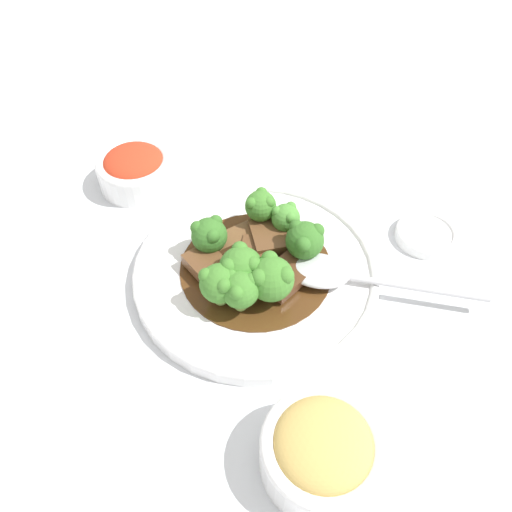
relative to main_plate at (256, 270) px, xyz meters
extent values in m
plane|color=silver|center=(0.00, 0.00, -0.01)|extent=(4.00, 4.00, 0.00)
cylinder|color=white|center=(0.00, 0.00, 0.00)|extent=(0.27, 0.27, 0.01)
torus|color=white|center=(0.00, 0.00, 0.00)|extent=(0.27, 0.27, 0.01)
cylinder|color=#4C2D14|center=(0.00, 0.00, 0.00)|extent=(0.17, 0.17, 0.00)
cube|color=#56331E|center=(-0.04, 0.01, 0.01)|extent=(0.07, 0.08, 0.01)
cube|color=brown|center=(0.00, -0.01, 0.01)|extent=(0.04, 0.05, 0.01)
cube|color=brown|center=(-0.01, -0.04, 0.02)|extent=(0.05, 0.06, 0.02)
cube|color=brown|center=(0.03, -0.04, 0.01)|extent=(0.06, 0.06, 0.01)
cube|color=brown|center=(0.04, 0.02, 0.02)|extent=(0.07, 0.07, 0.02)
cylinder|color=#7FA84C|center=(0.05, -0.02, 0.01)|extent=(0.01, 0.01, 0.01)
sphere|color=#387028|center=(0.05, -0.02, 0.03)|extent=(0.04, 0.04, 0.04)
sphere|color=#387028|center=(0.06, -0.02, 0.04)|extent=(0.01, 0.01, 0.01)
sphere|color=#387028|center=(0.05, -0.01, 0.04)|extent=(0.01, 0.01, 0.01)
sphere|color=#387028|center=(0.05, -0.03, 0.04)|extent=(0.01, 0.01, 0.01)
cylinder|color=#8EB756|center=(0.00, -0.06, 0.02)|extent=(0.01, 0.01, 0.02)
sphere|color=#427F2D|center=(0.00, -0.06, 0.04)|extent=(0.04, 0.04, 0.04)
sphere|color=#427F2D|center=(0.01, -0.06, 0.05)|extent=(0.01, 0.01, 0.01)
sphere|color=#427F2D|center=(-0.01, -0.06, 0.05)|extent=(0.01, 0.01, 0.01)
sphere|color=#427F2D|center=(0.00, -0.07, 0.05)|extent=(0.01, 0.01, 0.01)
cylinder|color=#7FA84C|center=(-0.05, -0.02, 0.01)|extent=(0.01, 0.01, 0.01)
sphere|color=#387028|center=(-0.05, -0.02, 0.04)|extent=(0.04, 0.04, 0.04)
sphere|color=#387028|center=(-0.05, 0.00, 0.05)|extent=(0.02, 0.02, 0.02)
sphere|color=#387028|center=(-0.06, -0.02, 0.05)|extent=(0.02, 0.02, 0.02)
sphere|color=#387028|center=(-0.04, -0.02, 0.05)|extent=(0.02, 0.02, 0.02)
cylinder|color=#8EB756|center=(-0.03, -0.05, 0.01)|extent=(0.01, 0.01, 0.01)
sphere|color=#4C8E38|center=(-0.03, -0.05, 0.03)|extent=(0.03, 0.03, 0.03)
sphere|color=#4C8E38|center=(-0.03, -0.04, 0.04)|extent=(0.01, 0.01, 0.01)
sphere|color=#4C8E38|center=(-0.03, -0.06, 0.04)|extent=(0.01, 0.01, 0.01)
sphere|color=#4C8E38|center=(-0.02, -0.05, 0.04)|extent=(0.01, 0.01, 0.01)
cylinder|color=#8EB756|center=(0.01, 0.03, 0.02)|extent=(0.02, 0.02, 0.01)
sphere|color=#427F2D|center=(0.01, 0.03, 0.04)|extent=(0.05, 0.05, 0.05)
sphere|color=#427F2D|center=(0.00, 0.03, 0.05)|extent=(0.02, 0.02, 0.02)
sphere|color=#427F2D|center=(0.02, 0.02, 0.05)|extent=(0.02, 0.02, 0.02)
sphere|color=#427F2D|center=(0.02, 0.04, 0.05)|extent=(0.02, 0.02, 0.02)
cylinder|color=#7FA84C|center=(0.01, 0.06, 0.02)|extent=(0.01, 0.01, 0.01)
sphere|color=#427F2D|center=(0.01, 0.06, 0.04)|extent=(0.04, 0.04, 0.04)
sphere|color=#427F2D|center=(0.00, 0.05, 0.05)|extent=(0.01, 0.01, 0.01)
sphere|color=#427F2D|center=(0.02, 0.05, 0.05)|extent=(0.01, 0.01, 0.01)
sphere|color=#427F2D|center=(0.01, 0.07, 0.05)|extent=(0.01, 0.01, 0.01)
cylinder|color=#7FA84C|center=(0.03, 0.05, 0.02)|extent=(0.01, 0.01, 0.01)
sphere|color=#427F2D|center=(0.03, 0.05, 0.04)|extent=(0.04, 0.04, 0.04)
sphere|color=#427F2D|center=(0.03, 0.04, 0.05)|extent=(0.02, 0.02, 0.02)
sphere|color=#427F2D|center=(0.04, 0.05, 0.05)|extent=(0.02, 0.02, 0.02)
sphere|color=#427F2D|center=(0.03, 0.06, 0.05)|extent=(0.02, 0.02, 0.02)
cylinder|color=#7FA84C|center=(-0.02, 0.04, 0.01)|extent=(0.02, 0.02, 0.01)
sphere|color=#427F2D|center=(-0.02, 0.04, 0.04)|extent=(0.05, 0.05, 0.05)
sphere|color=#427F2D|center=(-0.02, 0.03, 0.05)|extent=(0.02, 0.02, 0.02)
sphere|color=#427F2D|center=(-0.01, 0.05, 0.05)|extent=(0.02, 0.02, 0.02)
sphere|color=#427F2D|center=(-0.03, 0.04, 0.05)|extent=(0.02, 0.02, 0.02)
ellipsoid|color=silver|center=(-0.07, 0.01, 0.02)|extent=(0.07, 0.06, 0.01)
cylinder|color=silver|center=(-0.17, 0.02, 0.01)|extent=(0.14, 0.02, 0.01)
cylinder|color=white|center=(0.17, -0.14, -0.01)|extent=(0.05, 0.05, 0.01)
cylinder|color=white|center=(0.17, -0.14, 0.01)|extent=(0.10, 0.10, 0.03)
torus|color=white|center=(0.17, -0.14, 0.02)|extent=(0.10, 0.10, 0.01)
ellipsoid|color=red|center=(0.17, -0.14, 0.03)|extent=(0.07, 0.07, 0.02)
cylinder|color=white|center=(-0.07, 0.20, -0.01)|extent=(0.06, 0.06, 0.01)
cylinder|color=white|center=(-0.07, 0.20, 0.01)|extent=(0.10, 0.10, 0.04)
torus|color=white|center=(-0.07, 0.20, 0.03)|extent=(0.10, 0.10, 0.01)
ellipsoid|color=tan|center=(-0.07, 0.20, 0.03)|extent=(0.08, 0.08, 0.03)
cylinder|color=white|center=(-0.19, -0.07, -0.01)|extent=(0.07, 0.07, 0.01)
torus|color=white|center=(-0.19, -0.07, 0.00)|extent=(0.07, 0.07, 0.01)
camera|label=1|loc=(-0.03, 0.34, 0.42)|focal=35.00mm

